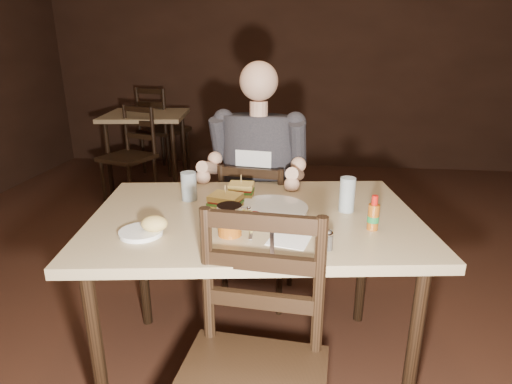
# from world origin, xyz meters

# --- Properties ---
(room_shell) EXTENTS (7.00, 7.00, 7.00)m
(room_shell) POSITION_xyz_m (0.00, 0.00, 1.40)
(room_shell) COLOR black
(room_shell) RESTS_ON ground
(main_table) EXTENTS (1.44, 1.06, 0.77)m
(main_table) POSITION_xyz_m (-0.13, -0.12, 0.70)
(main_table) COLOR tan
(main_table) RESTS_ON ground
(bg_table) EXTENTS (0.90, 0.90, 0.77)m
(bg_table) POSITION_xyz_m (-1.57, 2.50, 0.68)
(bg_table) COLOR tan
(bg_table) RESTS_ON ground
(chair_far) EXTENTS (0.45, 0.48, 0.85)m
(chair_far) POSITION_xyz_m (-0.18, 0.49, 0.42)
(chair_far) COLOR black
(chair_far) RESTS_ON ground
(bg_chair_far) EXTENTS (0.60, 0.62, 0.99)m
(bg_chair_far) POSITION_xyz_m (-1.57, 3.05, 0.49)
(bg_chair_far) COLOR black
(bg_chair_far) RESTS_ON ground
(bg_chair_near) EXTENTS (0.55, 0.57, 0.89)m
(bg_chair_near) POSITION_xyz_m (-1.57, 1.95, 0.45)
(bg_chair_near) COLOR black
(bg_chair_near) RESTS_ON ground
(diner) EXTENTS (0.59, 0.49, 0.92)m
(diner) POSITION_xyz_m (-0.18, 0.44, 0.90)
(diner) COLOR #2F2D32
(diner) RESTS_ON chair_far
(dinner_plate) EXTENTS (0.33, 0.33, 0.02)m
(dinner_plate) POSITION_xyz_m (-0.06, -0.09, 0.78)
(dinner_plate) COLOR white
(dinner_plate) RESTS_ON main_table
(sandwich_left) EXTENTS (0.14, 0.13, 0.10)m
(sandwich_left) POSITION_xyz_m (-0.25, -0.11, 0.84)
(sandwich_left) COLOR tan
(sandwich_left) RESTS_ON dinner_plate
(sandwich_right) EXTENTS (0.11, 0.09, 0.10)m
(sandwich_right) POSITION_xyz_m (-0.21, 0.05, 0.83)
(sandwich_right) COLOR tan
(sandwich_right) RESTS_ON dinner_plate
(fries_pile) EXTENTS (0.26, 0.20, 0.04)m
(fries_pile) POSITION_xyz_m (-0.18, -0.22, 0.80)
(fries_pile) COLOR #D7C761
(fries_pile) RESTS_ON dinner_plate
(ketchup_dollop) EXTENTS (0.04, 0.04, 0.01)m
(ketchup_dollop) POSITION_xyz_m (-0.12, -0.16, 0.79)
(ketchup_dollop) COLOR maroon
(ketchup_dollop) RESTS_ON dinner_plate
(glass_left) EXTENTS (0.08, 0.08, 0.13)m
(glass_left) POSITION_xyz_m (-0.44, 0.02, 0.83)
(glass_left) COLOR silver
(glass_left) RESTS_ON main_table
(glass_right) EXTENTS (0.07, 0.07, 0.15)m
(glass_right) POSITION_xyz_m (0.25, -0.04, 0.84)
(glass_right) COLOR silver
(glass_right) RESTS_ON main_table
(hot_sauce) EXTENTS (0.05, 0.05, 0.14)m
(hot_sauce) POSITION_xyz_m (0.33, -0.22, 0.84)
(hot_sauce) COLOR #8B4410
(hot_sauce) RESTS_ON main_table
(salt_shaker) EXTENTS (0.04, 0.04, 0.06)m
(salt_shaker) POSITION_xyz_m (0.14, -0.30, 0.80)
(salt_shaker) COLOR white
(salt_shaker) RESTS_ON main_table
(pepper_shaker) EXTENTS (0.04, 0.04, 0.07)m
(pepper_shaker) POSITION_xyz_m (0.15, -0.41, 0.80)
(pepper_shaker) COLOR #38332D
(pepper_shaker) RESTS_ON main_table
(syrup_dispenser) EXTENTS (0.10, 0.10, 0.12)m
(syrup_dispenser) POSITION_xyz_m (-0.19, -0.34, 0.83)
(syrup_dispenser) COLOR #8B4410
(syrup_dispenser) RESTS_ON main_table
(napkin) EXTENTS (0.17, 0.16, 0.00)m
(napkin) POSITION_xyz_m (0.02, -0.36, 0.77)
(napkin) COLOR white
(napkin) RESTS_ON main_table
(knife) EXTENTS (0.03, 0.23, 0.01)m
(knife) POSITION_xyz_m (-0.03, -0.41, 0.78)
(knife) COLOR silver
(knife) RESTS_ON napkin
(fork) EXTENTS (0.02, 0.16, 0.01)m
(fork) POSITION_xyz_m (-0.12, -0.30, 0.78)
(fork) COLOR silver
(fork) RESTS_ON napkin
(side_plate) EXTENTS (0.18, 0.18, 0.01)m
(side_plate) POSITION_xyz_m (-0.52, -0.37, 0.78)
(side_plate) COLOR white
(side_plate) RESTS_ON main_table
(bread_roll) EXTENTS (0.11, 0.09, 0.06)m
(bread_roll) POSITION_xyz_m (-0.47, -0.36, 0.81)
(bread_roll) COLOR tan
(bread_roll) RESTS_ON side_plate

